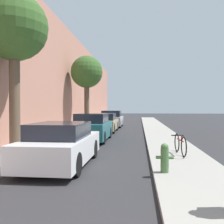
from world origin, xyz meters
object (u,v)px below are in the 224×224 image
(parked_car_silver, at_px, (112,119))
(street_tree_near, at_px, (14,29))
(street_tree_far, at_px, (87,73))
(bicycle, at_px, (180,144))
(parked_car_teal, at_px, (92,128))
(parked_car_champagne, at_px, (104,123))
(parked_car_white, at_px, (61,145))
(fire_hydrant, at_px, (165,157))

(parked_car_silver, height_order, street_tree_near, street_tree_near)
(street_tree_far, relative_size, bicycle, 3.35)
(parked_car_teal, xyz_separation_m, street_tree_near, (-2.25, -3.98, 4.03))
(bicycle, bearing_deg, parked_car_champagne, 109.41)
(parked_car_white, xyz_separation_m, street_tree_far, (-1.67, 11.49, 3.78))
(parked_car_champagne, xyz_separation_m, bicycle, (3.94, -8.91, -0.18))
(bicycle, bearing_deg, street_tree_near, 174.61)
(parked_car_champagne, bearing_deg, parked_car_teal, -89.47)
(fire_hydrant, bearing_deg, parked_car_champagne, 105.39)
(parked_car_champagne, relative_size, bicycle, 2.37)
(parked_car_teal, height_order, fire_hydrant, parked_car_teal)
(parked_car_champagne, relative_size, street_tree_near, 0.66)
(street_tree_near, height_order, street_tree_far, street_tree_near)
(parked_car_teal, xyz_separation_m, parked_car_silver, (-0.01, 9.51, 0.01))
(fire_hydrant, bearing_deg, street_tree_far, 110.52)
(parked_car_champagne, distance_m, fire_hydrant, 11.89)
(street_tree_far, height_order, bicycle, street_tree_far)
(parked_car_silver, relative_size, street_tree_far, 0.70)
(parked_car_teal, bearing_deg, parked_car_champagne, 90.53)
(fire_hydrant, distance_m, bicycle, 2.67)
(parked_car_champagne, relative_size, parked_car_silver, 1.00)
(street_tree_far, bearing_deg, street_tree_near, -94.10)
(parked_car_teal, distance_m, bicycle, 5.65)
(parked_car_teal, bearing_deg, parked_car_white, -88.73)
(parked_car_champagne, height_order, street_tree_near, street_tree_near)
(street_tree_near, distance_m, street_tree_far, 9.82)
(parked_car_silver, relative_size, street_tree_near, 0.66)
(parked_car_teal, bearing_deg, street_tree_far, 104.90)
(street_tree_near, xyz_separation_m, bicycle, (6.15, -0.10, -4.24))
(bicycle, bearing_deg, parked_car_white, -161.53)
(street_tree_far, bearing_deg, parked_car_silver, 67.43)
(parked_car_white, distance_m, bicycle, 4.10)
(parked_car_champagne, xyz_separation_m, street_tree_far, (-1.50, 0.98, 3.76))
(parked_car_teal, xyz_separation_m, parked_car_champagne, (-0.04, 4.83, -0.04))
(parked_car_champagne, bearing_deg, street_tree_far, 146.93)
(bicycle, bearing_deg, parked_car_teal, 129.23)
(parked_car_white, height_order, street_tree_near, street_tree_near)
(parked_car_white, xyz_separation_m, parked_car_silver, (-0.13, 15.19, 0.08))
(parked_car_champagne, xyz_separation_m, parked_car_silver, (0.04, 4.68, 0.05))
(parked_car_teal, bearing_deg, fire_hydrant, -64.87)
(street_tree_near, bearing_deg, parked_car_silver, 80.57)
(street_tree_far, bearing_deg, parked_car_white, -81.72)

